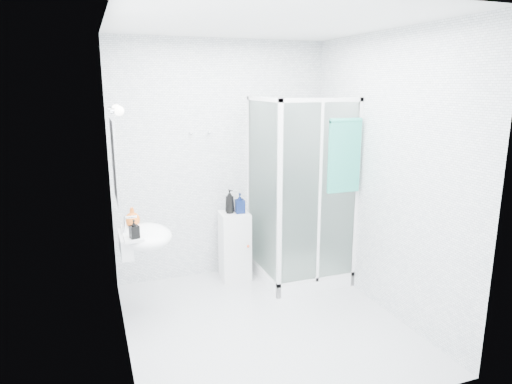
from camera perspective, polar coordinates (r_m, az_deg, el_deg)
name	(u,v)px	position (r m, az deg, el deg)	size (l,w,h in m)	color
room	(265,184)	(3.87, 1.11, 0.99)	(2.40, 2.60, 2.60)	white
shower_enclosure	(296,242)	(5.03, 5.00, -6.22)	(0.90, 0.95, 2.00)	white
wall_basin	(143,237)	(4.20, -13.93, -5.53)	(0.46, 0.56, 0.35)	white
mirror	(114,161)	(4.02, -17.30, 3.77)	(0.02, 0.60, 0.70)	white
vanity_lights	(117,110)	(3.98, -17.00, 9.79)	(0.10, 0.40, 0.08)	silver
wall_hooks	(200,133)	(4.93, -7.00, 7.32)	(0.23, 0.06, 0.03)	silver
storage_cabinet	(235,246)	(5.10, -2.67, -6.73)	(0.33, 0.35, 0.76)	white
hand_towel	(344,154)	(4.60, 11.00, 4.69)	(0.35, 0.05, 0.74)	teal
shampoo_bottle_a	(230,201)	(4.95, -3.31, -1.18)	(0.10, 0.10, 0.26)	black
shampoo_bottle_b	(240,203)	(4.96, -2.04, -1.40)	(0.10, 0.10, 0.22)	#0B1947
soap_dispenser_orange	(132,217)	(4.30, -15.21, -3.01)	(0.14, 0.14, 0.18)	#D55E19
soap_dispenser_black	(134,229)	(3.97, -14.99, -4.48)	(0.07, 0.07, 0.16)	black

